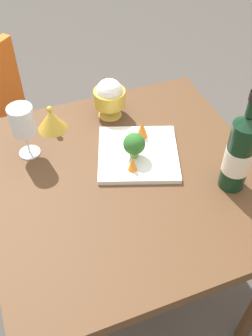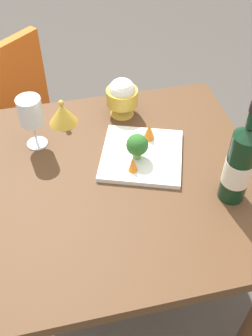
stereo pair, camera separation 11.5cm
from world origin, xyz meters
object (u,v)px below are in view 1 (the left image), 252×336
at_px(wine_bottle, 239,153).
at_px(carrot_garnish_left, 142,129).
at_px(rice_bowl, 109,97).
at_px(serving_plate, 138,154).
at_px(broccoli_floret, 134,144).
at_px(rice_bowl_lid, 51,120).
at_px(carrot_garnish_right, 133,163).
at_px(wine_glass, 22,122).

xyz_separation_m(wine_bottle, carrot_garnish_left, (-0.28, -0.17, -0.08)).
bearing_deg(rice_bowl, carrot_garnish_left, 17.99).
bearing_deg(serving_plate, rice_bowl, -176.58).
relative_size(wine_bottle, broccoli_floret, 3.82).
relative_size(rice_bowl_lid, serving_plate, 0.31).
distance_m(wine_bottle, carrot_garnish_right, 0.31).
xyz_separation_m(rice_bowl, carrot_garnish_right, (0.30, -0.03, -0.03)).
bearing_deg(serving_plate, carrot_garnish_right, -34.70).
xyz_separation_m(wine_bottle, serving_plate, (-0.21, -0.21, -0.12)).
xyz_separation_m(serving_plate, carrot_garnish_left, (-0.07, 0.04, 0.04)).
xyz_separation_m(broccoli_floret, carrot_garnish_right, (0.05, -0.03, -0.02)).
bearing_deg(rice_bowl_lid, serving_plate, 44.48).
bearing_deg(carrot_garnish_right, rice_bowl_lid, -148.63).
xyz_separation_m(wine_glass, broccoli_floret, (0.15, 0.30, -0.06)).
xyz_separation_m(rice_bowl, rice_bowl_lid, (0.00, -0.21, -0.04)).
height_order(rice_bowl_lid, carrot_garnish_left, rice_bowl_lid).
xyz_separation_m(rice_bowl_lid, serving_plate, (0.23, 0.22, -0.03)).
relative_size(serving_plate, carrot_garnish_left, 5.56).
height_order(wine_glass, rice_bowl, wine_glass).
bearing_deg(wine_bottle, rice_bowl_lid, -135.32).
relative_size(rice_bowl_lid, carrot_garnish_left, 1.74).
bearing_deg(carrot_garnish_left, serving_plate, -31.61).
bearing_deg(carrot_garnish_right, carrot_garnish_left, 146.82).
height_order(wine_bottle, rice_bowl, wine_bottle).
bearing_deg(rice_bowl_lid, broccoli_floret, 40.20).
height_order(wine_glass, rice_bowl_lid, wine_glass).
height_order(wine_glass, broccoli_floret, wine_glass).
relative_size(wine_glass, carrot_garnish_left, 3.11).
bearing_deg(carrot_garnish_left, wine_bottle, 31.68).
bearing_deg(broccoli_floret, rice_bowl, 178.68).
xyz_separation_m(rice_bowl_lid, carrot_garnish_right, (0.29, 0.18, 0.00)).
distance_m(wine_glass, broccoli_floret, 0.34).
bearing_deg(rice_bowl_lid, wine_glass, -46.38).
bearing_deg(broccoli_floret, wine_bottle, 49.34).
bearing_deg(serving_plate, broccoli_floret, -54.57).
bearing_deg(serving_plate, carrot_garnish_left, 148.39).
relative_size(wine_bottle, rice_bowl, 2.31).
distance_m(wine_bottle, rice_bowl_lid, 0.62).
height_order(rice_bowl, carrot_garnish_left, rice_bowl).
xyz_separation_m(wine_bottle, rice_bowl, (-0.44, -0.22, -0.06)).
height_order(wine_bottle, serving_plate, wine_bottle).
bearing_deg(carrot_garnish_left, rice_bowl, -162.01).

